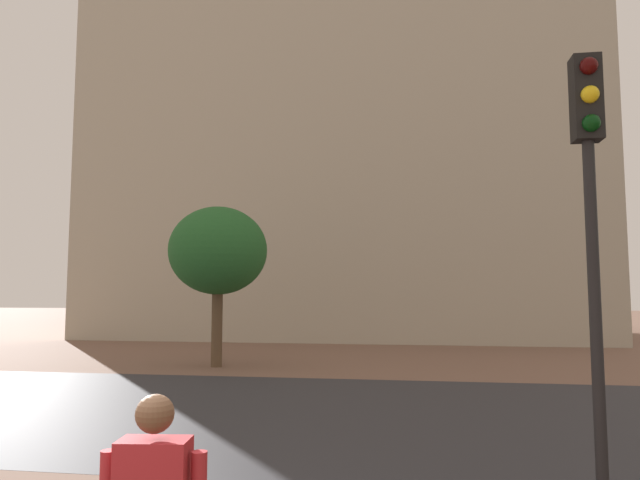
# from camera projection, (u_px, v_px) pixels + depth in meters

# --- Properties ---
(ground_plane) EXTENTS (120.00, 120.00, 0.00)m
(ground_plane) POSITION_uv_depth(u_px,v_px,m) (310.00, 392.00, 13.06)
(ground_plane) COLOR brown
(street_asphalt_strip) EXTENTS (120.00, 8.30, 0.00)m
(street_asphalt_strip) POSITION_uv_depth(u_px,v_px,m) (291.00, 411.00, 11.00)
(street_asphalt_strip) COLOR #2D2D33
(street_asphalt_strip) RESTS_ON ground_plane
(landmark_building) EXTENTS (25.45, 13.17, 37.43)m
(landmark_building) POSITION_uv_depth(u_px,v_px,m) (341.00, 129.00, 32.32)
(landmark_building) COLOR #B2A893
(landmark_building) RESTS_ON ground_plane
(traffic_light_pole) EXTENTS (0.28, 0.34, 4.77)m
(traffic_light_pole) POSITION_uv_depth(u_px,v_px,m) (591.00, 192.00, 5.81)
(traffic_light_pole) COLOR black
(traffic_light_pole) RESTS_ON ground_plane
(tree_curb_far) EXTENTS (3.06, 3.06, 4.97)m
(tree_curb_far) POSITION_uv_depth(u_px,v_px,m) (218.00, 251.00, 17.75)
(tree_curb_far) COLOR brown
(tree_curb_far) RESTS_ON ground_plane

